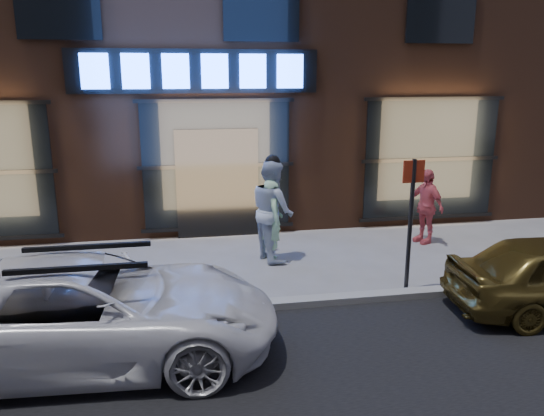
% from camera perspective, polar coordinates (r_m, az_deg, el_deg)
% --- Properties ---
extents(ground, '(90.00, 90.00, 0.00)m').
position_cam_1_polar(ground, '(8.38, -3.57, -10.94)').
color(ground, slate).
rests_on(ground, ground).
extents(curb, '(60.00, 0.25, 0.12)m').
position_cam_1_polar(curb, '(8.35, -3.57, -10.57)').
color(curb, gray).
rests_on(curb, ground).
extents(storefront_building, '(30.20, 8.28, 10.30)m').
position_cam_1_polar(storefront_building, '(15.62, -7.50, 20.06)').
color(storefront_building, '#54301E').
rests_on(storefront_building, ground).
extents(man_bowtie, '(0.42, 0.61, 1.62)m').
position_cam_1_polar(man_bowtie, '(10.18, 0.09, -1.39)').
color(man_bowtie, '#C2FFCB').
rests_on(man_bowtie, ground).
extents(man_cap, '(0.96, 1.11, 1.98)m').
position_cam_1_polar(man_cap, '(10.27, 0.05, -0.23)').
color(man_cap, silver).
rests_on(man_cap, ground).
extents(passerby, '(0.68, 1.02, 1.61)m').
position_cam_1_polar(passerby, '(11.80, 16.20, 0.20)').
color(passerby, '#E05C63').
rests_on(passerby, ground).
extents(white_suv, '(4.90, 2.44, 1.34)m').
position_cam_1_polar(white_suv, '(7.18, -19.22, -10.40)').
color(white_suv, silver).
rests_on(white_suv, ground).
extents(sign_post, '(0.36, 0.07, 2.25)m').
position_cam_1_polar(sign_post, '(8.86, 14.72, -0.59)').
color(sign_post, '#262628').
rests_on(sign_post, ground).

